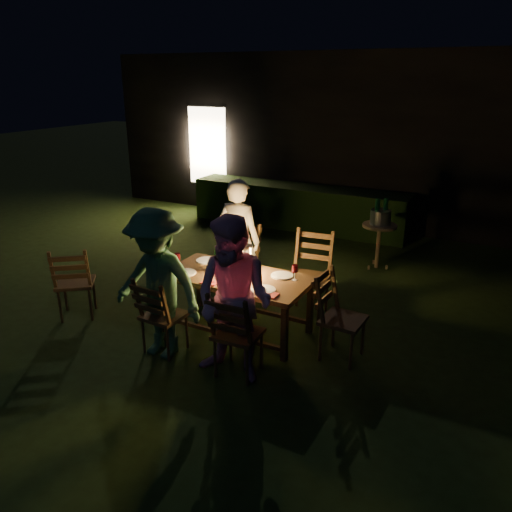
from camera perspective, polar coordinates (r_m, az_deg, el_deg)
The scene contains 29 objects.
garden_envelope at distance 11.53m, azimuth 12.08°, elevation 13.60°, with size 40.00×40.00×3.20m.
dining_table at distance 5.58m, azimuth -2.18°, elevation -2.88°, with size 1.66×0.84×0.68m.
chair_near_left at distance 5.39m, azimuth -10.50°, elevation -8.11°, with size 0.43×0.45×0.90m.
chair_near_right at distance 4.93m, azimuth -2.13°, elevation -10.47°, with size 0.44×0.47×0.95m.
chair_far_left at distance 6.52m, azimuth -2.13°, elevation -2.32°, with size 0.46×0.49×1.02m.
chair_far_right at distance 6.11m, azimuth 5.99°, elevation -3.88°, with size 0.52×0.55×1.06m.
chair_end at distance 5.27m, azimuth 9.63°, elevation -8.59°, with size 0.48×0.45×0.96m.
chair_spare at distance 6.41m, azimuth -19.81°, elevation -4.17°, with size 0.62×0.62×0.96m.
person_house_side at distance 6.39m, azimuth -1.97°, elevation 1.86°, with size 0.58×0.38×1.59m, color white.
person_opp_right at distance 4.65m, azimuth -2.54°, elevation -5.14°, with size 0.79×0.62×1.63m, color #DC97C2.
person_opp_left at distance 5.14m, azimuth -11.21°, elevation -3.21°, with size 1.03×0.59×1.59m, color #316342.
lantern at distance 5.51m, azimuth -1.50°, elevation -0.64°, with size 0.16×0.16×0.35m.
plate_far_left at distance 6.00m, azimuth -5.66°, elevation -0.51°, with size 0.25×0.25×0.01m, color white.
plate_near_left at distance 5.67m, azimuth -8.13°, elevation -1.89°, with size 0.25×0.25×0.01m, color white.
plate_far_right at distance 5.54m, azimuth 2.99°, elevation -2.24°, with size 0.25×0.25×0.01m, color white.
plate_near_right at distance 5.17m, azimuth 0.89°, elevation -3.87°, with size 0.25×0.25×0.01m, color white.
wineglass_a at distance 5.89m, azimuth -3.34°, elevation -0.01°, with size 0.06×0.06×0.18m, color #59070F, non-canonical shape.
wineglass_b at distance 5.81m, azimuth -8.94°, elevation -0.53°, with size 0.06×0.06×0.18m, color #59070F, non-canonical shape.
wineglass_c at distance 5.16m, azimuth -0.90°, elevation -2.97°, with size 0.06×0.06×0.18m, color #59070F, non-canonical shape.
wineglass_d at distance 5.41m, azimuth 4.45°, elevation -1.91°, with size 0.06×0.06×0.18m, color #59070F, non-canonical shape.
wineglass_e at distance 5.33m, azimuth -4.76°, elevation -2.24°, with size 0.06×0.06×0.18m, color silver, non-canonical shape.
bottle_table at distance 5.63m, azimuth -4.41°, elevation -0.45°, with size 0.07×0.07×0.28m, color #0F471E.
napkin_left at distance 5.38m, azimuth -5.30°, elevation -3.02°, with size 0.18×0.14×0.01m, color red.
napkin_right at distance 5.07m, azimuth 1.47°, elevation -4.43°, with size 0.18×0.14×0.01m, color red.
phone at distance 5.65m, azimuth -9.18°, elevation -2.06°, with size 0.14×0.07×0.01m, color black.
side_table at distance 7.68m, azimuth 13.92°, elevation 2.94°, with size 0.51×0.51×0.69m.
ice_bucket at distance 7.63m, azimuth 14.04°, elevation 4.32°, with size 0.30×0.30×0.22m, color #A5A8AD.
bottle_bucket_a at distance 7.59m, azimuth 13.64°, elevation 4.66°, with size 0.07×0.07×0.32m, color #0F471E.
bottle_bucket_b at distance 7.65m, azimuth 14.51°, elevation 4.69°, with size 0.07×0.07×0.32m, color #0F471E.
Camera 1 is at (3.07, -4.89, 2.79)m, focal length 35.00 mm.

